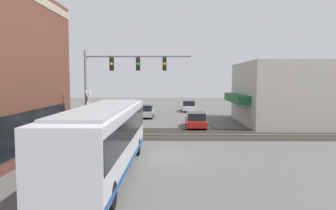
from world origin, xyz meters
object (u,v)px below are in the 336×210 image
object	(u,v)px
parked_car_silver	(146,112)
parked_car_white	(189,106)
crossing_signal	(89,112)
city_bus	(104,137)
parked_car_red	(196,120)
pedestrian_at_crossing	(108,131)

from	to	relation	value
parked_car_silver	parked_car_white	size ratio (longest dim) A/B	0.94
crossing_signal	city_bus	bearing A→B (deg)	-160.06
crossing_signal	parked_car_silver	size ratio (longest dim) A/B	0.86
parked_car_red	pedestrian_at_crossing	distance (m)	10.11
city_bus	crossing_signal	bearing A→B (deg)	19.94
parked_car_silver	pedestrian_at_crossing	world-z (taller)	pedestrian_at_crossing
parked_car_white	parked_car_silver	bearing A→B (deg)	144.73
crossing_signal	parked_car_silver	distance (m)	16.13
parked_car_red	parked_car_silver	distance (m)	9.49
parked_car_silver	parked_car_white	world-z (taller)	parked_car_silver
parked_car_white	pedestrian_at_crossing	distance (m)	23.93
city_bus	pedestrian_at_crossing	size ratio (longest dim) A/B	7.13
parked_car_silver	crossing_signal	bearing A→B (deg)	170.74
city_bus	parked_car_red	distance (m)	16.13
city_bus	crossing_signal	size ratio (longest dim) A/B	3.22
crossing_signal	parked_car_white	xyz separation A→B (m)	(23.48, -7.98, -1.59)
crossing_signal	pedestrian_at_crossing	bearing A→B (deg)	-66.47
parked_car_red	parked_car_white	xyz separation A→B (m)	(15.44, 0.00, 0.03)
city_bus	parked_car_silver	distance (m)	22.99
city_bus	parked_car_silver	world-z (taller)	city_bus
parked_car_red	parked_car_white	distance (m)	15.44
crossing_signal	parked_car_red	xyz separation A→B (m)	(8.04, -7.98, -1.62)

